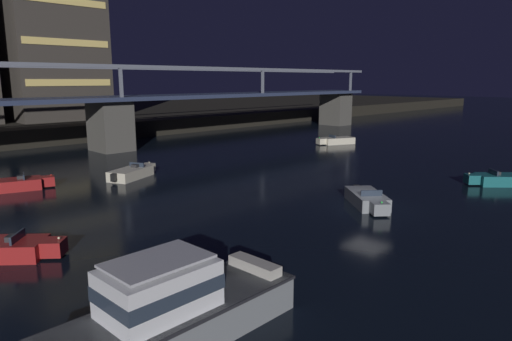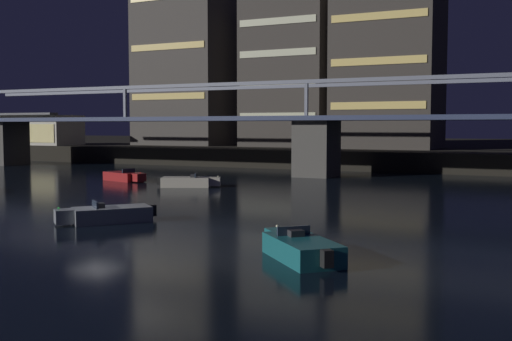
{
  "view_description": "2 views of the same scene",
  "coord_description": "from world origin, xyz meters",
  "px_view_note": "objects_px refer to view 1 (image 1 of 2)",
  "views": [
    {
      "loc": [
        -24.13,
        -14.54,
        7.84
      ],
      "look_at": [
        -3.28,
        6.57,
        1.92
      ],
      "focal_mm": 32.02,
      "sensor_mm": 36.0,
      "label": 1
    },
    {
      "loc": [
        21.3,
        -25.09,
        5.0
      ],
      "look_at": [
        1.92,
        15.1,
        1.8
      ],
      "focal_mm": 43.54,
      "sensor_mm": 36.0,
      "label": 2
    }
  ],
  "objects_px": {
    "river_bridge": "(110,110)",
    "speedboat_far_left": "(336,141)",
    "tower_central": "(49,24)",
    "speedboat_near_right": "(15,184)",
    "speedboat_mid_center": "(501,179)",
    "cabin_cruiser_near_left": "(168,312)",
    "speedboat_near_center": "(368,199)",
    "speedboat_mid_left": "(132,173)",
    "speedboat_mid_right": "(4,249)"
  },
  "relations": [
    {
      "from": "river_bridge",
      "to": "cabin_cruiser_near_left",
      "type": "bearing_deg",
      "value": -115.1
    },
    {
      "from": "river_bridge",
      "to": "speedboat_mid_left",
      "type": "height_order",
      "value": "river_bridge"
    },
    {
      "from": "tower_central",
      "to": "speedboat_mid_center",
      "type": "height_order",
      "value": "tower_central"
    },
    {
      "from": "speedboat_near_center",
      "to": "speedboat_mid_left",
      "type": "bearing_deg",
      "value": 109.29
    },
    {
      "from": "speedboat_near_center",
      "to": "speedboat_mid_center",
      "type": "relative_size",
      "value": 1.04
    },
    {
      "from": "cabin_cruiser_near_left",
      "to": "speedboat_mid_right",
      "type": "height_order",
      "value": "cabin_cruiser_near_left"
    },
    {
      "from": "tower_central",
      "to": "speedboat_mid_left",
      "type": "distance_m",
      "value": 39.01
    },
    {
      "from": "river_bridge",
      "to": "speedboat_near_center",
      "type": "height_order",
      "value": "river_bridge"
    },
    {
      "from": "speedboat_mid_left",
      "to": "tower_central",
      "type": "bearing_deg",
      "value": 77.28
    },
    {
      "from": "speedboat_mid_right",
      "to": "speedboat_far_left",
      "type": "relative_size",
      "value": 0.89
    },
    {
      "from": "river_bridge",
      "to": "speedboat_far_left",
      "type": "xyz_separation_m",
      "value": [
        22.39,
        -14.59,
        -4.07
      ]
    },
    {
      "from": "tower_central",
      "to": "cabin_cruiser_near_left",
      "type": "distance_m",
      "value": 62.09
    },
    {
      "from": "tower_central",
      "to": "speedboat_mid_center",
      "type": "distance_m",
      "value": 59.92
    },
    {
      "from": "tower_central",
      "to": "cabin_cruiser_near_left",
      "type": "relative_size",
      "value": 2.92
    },
    {
      "from": "river_bridge",
      "to": "speedboat_mid_right",
      "type": "relative_size",
      "value": 20.12
    },
    {
      "from": "tower_central",
      "to": "speedboat_far_left",
      "type": "bearing_deg",
      "value": -59.94
    },
    {
      "from": "tower_central",
      "to": "cabin_cruiser_near_left",
      "type": "xyz_separation_m",
      "value": [
        -19.34,
        -57.21,
        -14.43
      ]
    },
    {
      "from": "river_bridge",
      "to": "speedboat_near_right",
      "type": "height_order",
      "value": "river_bridge"
    },
    {
      "from": "river_bridge",
      "to": "speedboat_mid_left",
      "type": "xyz_separation_m",
      "value": [
        -5.8,
        -14.66,
        -4.07
      ]
    },
    {
      "from": "speedboat_mid_left",
      "to": "speedboat_mid_right",
      "type": "distance_m",
      "value": 16.99
    },
    {
      "from": "tower_central",
      "to": "speedboat_mid_left",
      "type": "bearing_deg",
      "value": -102.72
    },
    {
      "from": "speedboat_mid_center",
      "to": "speedboat_mid_right",
      "type": "xyz_separation_m",
      "value": [
        -31.36,
        10.71,
        0.0
      ]
    },
    {
      "from": "tower_central",
      "to": "speedboat_mid_right",
      "type": "distance_m",
      "value": 52.91
    },
    {
      "from": "tower_central",
      "to": "speedboat_near_right",
      "type": "height_order",
      "value": "tower_central"
    },
    {
      "from": "tower_central",
      "to": "speedboat_mid_right",
      "type": "height_order",
      "value": "tower_central"
    },
    {
      "from": "speedboat_near_center",
      "to": "speedboat_mid_left",
      "type": "relative_size",
      "value": 0.92
    },
    {
      "from": "tower_central",
      "to": "speedboat_far_left",
      "type": "xyz_separation_m",
      "value": [
        20.28,
        -35.03,
        -15.06
      ]
    },
    {
      "from": "speedboat_near_center",
      "to": "speedboat_mid_center",
      "type": "distance_m",
      "value": 12.9
    },
    {
      "from": "cabin_cruiser_near_left",
      "to": "speedboat_near_right",
      "type": "height_order",
      "value": "cabin_cruiser_near_left"
    },
    {
      "from": "speedboat_far_left",
      "to": "cabin_cruiser_near_left",
      "type": "bearing_deg",
      "value": -150.76
    },
    {
      "from": "cabin_cruiser_near_left",
      "to": "speedboat_mid_center",
      "type": "distance_m",
      "value": 30.01
    },
    {
      "from": "tower_central",
      "to": "speedboat_mid_left",
      "type": "height_order",
      "value": "tower_central"
    },
    {
      "from": "cabin_cruiser_near_left",
      "to": "speedboat_mid_left",
      "type": "xyz_separation_m",
      "value": [
        11.42,
        22.11,
        -0.64
      ]
    },
    {
      "from": "river_bridge",
      "to": "speedboat_mid_right",
      "type": "xyz_separation_m",
      "value": [
        -18.59,
        -25.86,
        -4.07
      ]
    },
    {
      "from": "speedboat_near_right",
      "to": "speedboat_mid_center",
      "type": "xyz_separation_m",
      "value": [
        26.78,
        -24.1,
        0.0
      ]
    },
    {
      "from": "cabin_cruiser_near_left",
      "to": "speedboat_far_left",
      "type": "height_order",
      "value": "cabin_cruiser_near_left"
    },
    {
      "from": "river_bridge",
      "to": "speedboat_far_left",
      "type": "bearing_deg",
      "value": -33.09
    },
    {
      "from": "river_bridge",
      "to": "speedboat_near_right",
      "type": "xyz_separation_m",
      "value": [
        -14.01,
        -12.47,
        -4.07
      ]
    },
    {
      "from": "tower_central",
      "to": "speedboat_near_center",
      "type": "distance_m",
      "value": 55.2
    },
    {
      "from": "tower_central",
      "to": "cabin_cruiser_near_left",
      "type": "bearing_deg",
      "value": -108.68
    },
    {
      "from": "cabin_cruiser_near_left",
      "to": "speedboat_far_left",
      "type": "relative_size",
      "value": 1.82
    },
    {
      "from": "river_bridge",
      "to": "speedboat_near_center",
      "type": "bearing_deg",
      "value": -89.15
    },
    {
      "from": "speedboat_mid_left",
      "to": "speedboat_mid_right",
      "type": "relative_size",
      "value": 1.11
    },
    {
      "from": "river_bridge",
      "to": "speedboat_near_right",
      "type": "distance_m",
      "value": 19.19
    },
    {
      "from": "tower_central",
      "to": "speedboat_near_center",
      "type": "bearing_deg",
      "value": -91.76
    },
    {
      "from": "speedboat_near_right",
      "to": "speedboat_mid_right",
      "type": "bearing_deg",
      "value": -108.88
    },
    {
      "from": "river_bridge",
      "to": "speedboat_far_left",
      "type": "relative_size",
      "value": 17.95
    },
    {
      "from": "speedboat_near_right",
      "to": "speedboat_mid_left",
      "type": "xyz_separation_m",
      "value": [
        8.2,
        -2.19,
        0.0
      ]
    },
    {
      "from": "tower_central",
      "to": "river_bridge",
      "type": "bearing_deg",
      "value": -95.91
    },
    {
      "from": "speedboat_near_center",
      "to": "speedboat_mid_center",
      "type": "height_order",
      "value": "same"
    }
  ]
}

